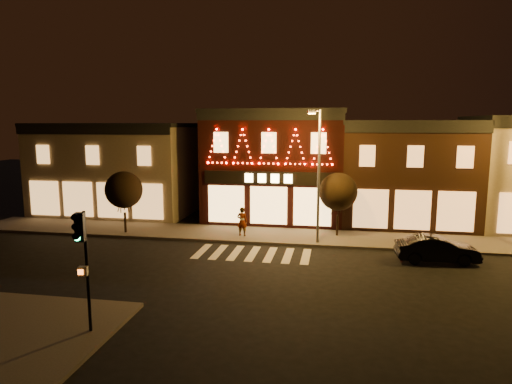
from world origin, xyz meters
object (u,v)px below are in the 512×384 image
(dark_sedan, at_px, (437,249))
(pedestrian, at_px, (242,221))
(streetlamp_mid, at_px, (318,166))
(traffic_signal_near, at_px, (83,248))

(dark_sedan, distance_m, pedestrian, 11.65)
(streetlamp_mid, bearing_deg, traffic_signal_near, -133.40)
(traffic_signal_near, xyz_separation_m, pedestrian, (2.51, 14.12, -2.08))
(streetlamp_mid, xyz_separation_m, pedestrian, (-4.78, 1.00, -3.74))
(pedestrian, bearing_deg, streetlamp_mid, 175.28)
(dark_sedan, relative_size, pedestrian, 2.27)
(pedestrian, bearing_deg, dark_sedan, 171.76)
(streetlamp_mid, height_order, dark_sedan, streetlamp_mid)
(dark_sedan, bearing_deg, pedestrian, 70.80)
(dark_sedan, xyz_separation_m, pedestrian, (-11.23, 3.09, 0.38))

